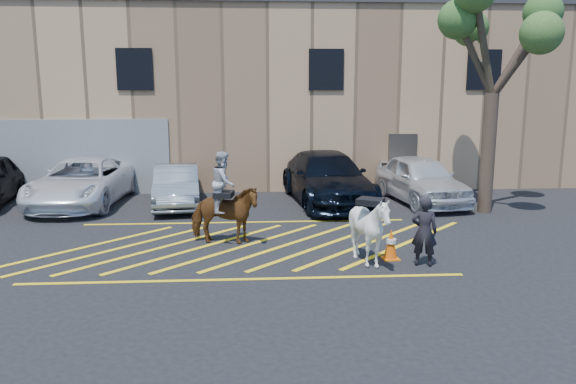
{
  "coord_description": "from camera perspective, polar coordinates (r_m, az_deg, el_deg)",
  "views": [
    {
      "loc": [
        0.21,
        -14.16,
        4.08
      ],
      "look_at": [
        1.14,
        0.2,
        1.3
      ],
      "focal_mm": 35.0,
      "sensor_mm": 36.0,
      "label": 1
    }
  ],
  "objects": [
    {
      "name": "car_silver_sedan",
      "position": [
        19.32,
        -11.28,
        0.61
      ],
      "size": [
        1.94,
        4.33,
        1.38
      ],
      "primitive_type": "imported",
      "rotation": [
        0.0,
        0.0,
        0.12
      ],
      "color": "gray",
      "rests_on": "ground"
    },
    {
      "name": "car_white_suv",
      "position": [
        20.06,
        13.35,
        1.28
      ],
      "size": [
        2.58,
        5.02,
        1.63
      ],
      "primitive_type": "imported",
      "rotation": [
        0.0,
        0.0,
        0.14
      ],
      "color": "silver",
      "rests_on": "ground"
    },
    {
      "name": "ground",
      "position": [
        14.74,
        -4.4,
        -5.17
      ],
      "size": [
        90.0,
        90.0,
        0.0
      ],
      "primitive_type": "plane",
      "color": "black",
      "rests_on": "ground"
    },
    {
      "name": "car_white_pickup",
      "position": [
        20.37,
        -20.16,
        0.94
      ],
      "size": [
        2.9,
        5.76,
        1.56
      ],
      "primitive_type": "imported",
      "rotation": [
        0.0,
        0.0,
        -0.05
      ],
      "color": "white",
      "rests_on": "ground"
    },
    {
      "name": "saddled_white",
      "position": [
        12.87,
        8.3,
        -3.77
      ],
      "size": [
        1.91,
        1.97,
        1.66
      ],
      "color": "white",
      "rests_on": "ground"
    },
    {
      "name": "car_blue_suv",
      "position": [
        19.54,
        3.99,
        1.43
      ],
      "size": [
        3.1,
        6.19,
        1.73
      ],
      "primitive_type": "imported",
      "rotation": [
        0.0,
        0.0,
        0.12
      ],
      "color": "black",
      "rests_on": "ground"
    },
    {
      "name": "handler",
      "position": [
        13.07,
        13.67,
        -3.93
      ],
      "size": [
        0.67,
        0.53,
        1.6
      ],
      "primitive_type": "imported",
      "rotation": [
        0.0,
        0.0,
        2.85
      ],
      "color": "black",
      "rests_on": "ground"
    },
    {
      "name": "tree",
      "position": [
        18.89,
        20.37,
        15.17
      ],
      "size": [
        3.99,
        4.37,
        7.31
      ],
      "color": "#4E3E2F",
      "rests_on": "ground"
    },
    {
      "name": "hatching_zone",
      "position": [
        14.45,
        -4.42,
        -5.48
      ],
      "size": [
        12.6,
        5.12,
        0.01
      ],
      "color": "yellow",
      "rests_on": "ground"
    },
    {
      "name": "traffic_cone",
      "position": [
        13.5,
        10.4,
        -5.22
      ],
      "size": [
        0.42,
        0.42,
        0.73
      ],
      "color": "orange",
      "rests_on": "ground"
    },
    {
      "name": "warehouse",
      "position": [
        26.16,
        -4.27,
        9.97
      ],
      "size": [
        32.42,
        10.2,
        7.3
      ],
      "color": "tan",
      "rests_on": "ground"
    },
    {
      "name": "mounted_bay",
      "position": [
        14.47,
        -6.51,
        -1.53
      ],
      "size": [
        1.93,
        1.1,
        2.41
      ],
      "color": "brown",
      "rests_on": "ground"
    }
  ]
}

